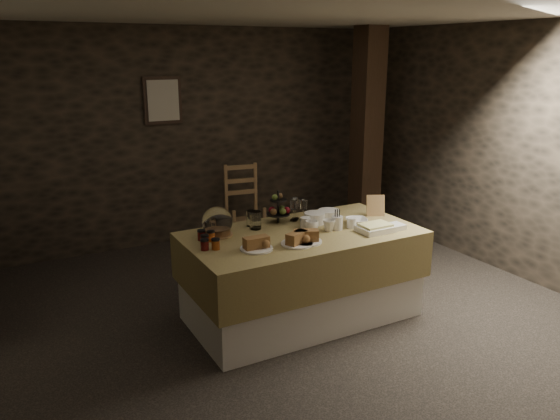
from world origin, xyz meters
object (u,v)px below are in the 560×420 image
buffet_table (302,269)px  chair (243,208)px  fruit_stand (279,210)px  timber_column (367,134)px

buffet_table → chair: 2.18m
fruit_stand → timber_column: bearing=33.6°
buffet_table → timber_column: size_ratio=0.78×
buffet_table → fruit_stand: 0.57m
buffet_table → timber_column: 2.67m
timber_column → fruit_stand: timber_column is taller
chair → timber_column: (1.50, -0.49, 0.88)m
buffet_table → chair: (0.42, 2.14, -0.04)m
timber_column → fruit_stand: (-1.96, -1.31, -0.38)m
chair → fruit_stand: bearing=-95.5°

